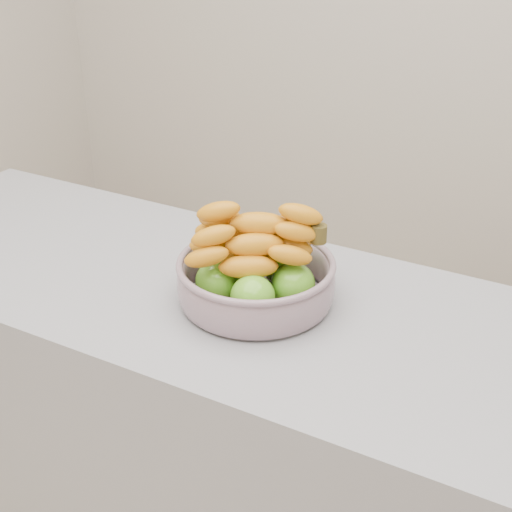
# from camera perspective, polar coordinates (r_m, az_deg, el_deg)

# --- Properties ---
(counter) EXTENTS (2.00, 0.60, 0.90)m
(counter) POSITION_cam_1_polar(r_m,az_deg,el_deg) (1.68, 0.86, -17.02)
(counter) COLOR #9B9BA3
(counter) RESTS_ON ground
(fruit_bowl) EXTENTS (0.31, 0.31, 0.19)m
(fruit_bowl) POSITION_cam_1_polar(r_m,az_deg,el_deg) (1.38, -0.02, -1.47)
(fruit_bowl) COLOR #A0AEC0
(fruit_bowl) RESTS_ON counter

